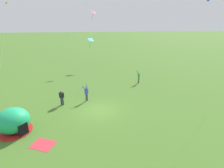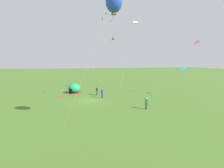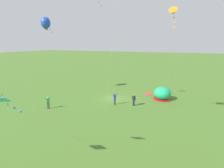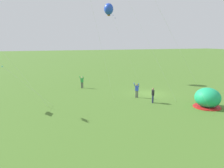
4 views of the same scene
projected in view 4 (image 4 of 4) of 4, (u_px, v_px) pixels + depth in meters
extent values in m
plane|color=#477028|center=(150.00, 94.00, 29.20)|extent=(300.00, 300.00, 0.00)
ellipsoid|color=#1EAD6B|center=(208.00, 98.00, 22.99)|extent=(2.70, 2.60, 2.10)
cylinder|color=red|center=(207.00, 107.00, 23.18)|extent=(2.81, 2.81, 0.10)
cube|color=black|center=(206.00, 99.00, 24.27)|extent=(0.59, 0.70, 1.10)
cube|color=#CC333D|center=(204.00, 99.00, 26.43)|extent=(2.10, 1.92, 0.01)
cylinder|color=#4C4C51|center=(83.00, 85.00, 32.66)|extent=(0.15, 0.15, 0.88)
cylinder|color=#4C4C51|center=(81.00, 85.00, 32.71)|extent=(0.15, 0.15, 0.88)
cube|color=green|center=(82.00, 80.00, 32.55)|extent=(0.41, 0.45, 0.60)
sphere|color=beige|center=(82.00, 77.00, 32.46)|extent=(0.22, 0.22, 0.22)
cylinder|color=green|center=(83.00, 77.00, 32.25)|extent=(0.38, 0.24, 0.50)
cylinder|color=green|center=(80.00, 77.00, 32.38)|extent=(0.34, 0.33, 0.50)
cylinder|color=#4C4C51|center=(138.00, 94.00, 27.05)|extent=(0.15, 0.15, 0.88)
cylinder|color=#4C4C51|center=(136.00, 94.00, 27.12)|extent=(0.15, 0.15, 0.88)
cube|color=blue|center=(137.00, 88.00, 26.94)|extent=(0.43, 0.44, 0.60)
sphere|color=brown|center=(137.00, 85.00, 26.86)|extent=(0.22, 0.22, 0.22)
cylinder|color=blue|center=(139.00, 85.00, 26.62)|extent=(0.37, 0.28, 0.50)
cylinder|color=blue|center=(135.00, 85.00, 26.82)|extent=(0.31, 0.35, 0.50)
cylinder|color=#1E2347|center=(153.00, 99.00, 24.68)|extent=(0.15, 0.15, 0.88)
cylinder|color=#1E2347|center=(153.00, 99.00, 24.88)|extent=(0.15, 0.15, 0.88)
cube|color=black|center=(153.00, 93.00, 24.64)|extent=(0.44, 0.34, 0.60)
sphere|color=#9E7051|center=(153.00, 89.00, 24.56)|extent=(0.22, 0.22, 0.22)
cylinder|color=black|center=(153.00, 93.00, 24.39)|extent=(0.09, 0.09, 0.58)
cylinder|color=black|center=(152.00, 92.00, 24.88)|extent=(0.09, 0.09, 0.58)
cylinder|color=silver|center=(145.00, 36.00, 25.41)|extent=(5.29, 5.81, 14.98)
cylinder|color=brown|center=(176.00, 101.00, 25.39)|extent=(0.03, 0.03, 0.06)
cylinder|color=silver|center=(99.00, 35.00, 22.39)|extent=(3.50, 4.68, 14.95)
cylinder|color=brown|center=(114.00, 99.00, 26.21)|extent=(0.03, 0.03, 0.06)
cylinder|color=silver|center=(124.00, 46.00, 38.10)|extent=(1.46, 5.16, 12.24)
cylinder|color=brown|center=(138.00, 80.00, 39.46)|extent=(0.03, 0.03, 0.06)
ellipsoid|color=blue|center=(109.00, 9.00, 36.73)|extent=(1.56, 1.56, 1.89)
cube|color=brown|center=(109.00, 15.00, 36.92)|extent=(0.39, 0.39, 0.28)
cube|color=blue|center=(111.00, 12.00, 36.86)|extent=(0.21, 0.10, 0.12)
cube|color=blue|center=(113.00, 15.00, 36.97)|extent=(0.21, 0.10, 0.12)
cube|color=blue|center=(115.00, 18.00, 37.09)|extent=(0.21, 0.10, 0.12)
cylinder|color=silver|center=(22.00, 81.00, 22.84)|extent=(1.54, 5.90, 5.52)
cylinder|color=brown|center=(53.00, 106.00, 23.65)|extent=(0.03, 0.03, 0.06)
cube|color=#33B7D1|center=(2.00, 66.00, 22.36)|extent=(0.20, 0.07, 0.12)
cylinder|color=silver|center=(7.00, 58.00, 22.21)|extent=(2.69, 7.38, 10.51)
cylinder|color=brown|center=(49.00, 107.00, 23.21)|extent=(0.03, 0.03, 0.06)
cylinder|color=silver|center=(181.00, 52.00, 18.55)|extent=(0.89, 7.48, 11.98)
cylinder|color=brown|center=(213.00, 115.00, 20.54)|extent=(0.03, 0.03, 0.06)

